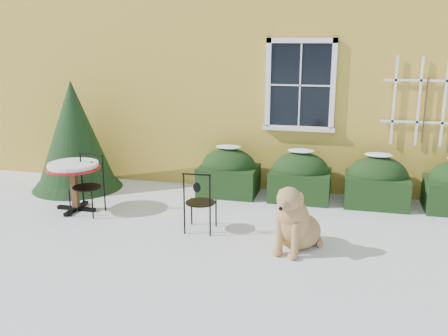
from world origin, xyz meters
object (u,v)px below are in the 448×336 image
(patio_chair_far, at_px, (88,185))
(bistro_table, at_px, (73,171))
(evergreen_shrub, at_px, (75,146))
(dog, at_px, (294,223))
(patio_chair_near, at_px, (200,201))

(patio_chair_far, bearing_deg, bistro_table, 169.02)
(evergreen_shrub, relative_size, dog, 1.99)
(evergreen_shrub, bearing_deg, bistro_table, -61.39)
(patio_chair_near, relative_size, patio_chair_far, 0.96)
(evergreen_shrub, relative_size, patio_chair_near, 2.21)
(bistro_table, distance_m, dog, 3.78)
(patio_chair_near, bearing_deg, evergreen_shrub, -30.39)
(evergreen_shrub, xyz_separation_m, patio_chair_near, (2.92, -1.57, -0.36))
(patio_chair_far, bearing_deg, dog, -9.95)
(bistro_table, xyz_separation_m, patio_chair_near, (2.27, -0.39, -0.21))
(evergreen_shrub, height_order, bistro_table, evergreen_shrub)
(patio_chair_near, height_order, patio_chair_far, patio_chair_far)
(evergreen_shrub, distance_m, bistro_table, 1.36)
(bistro_table, height_order, patio_chair_far, patio_chair_far)
(bistro_table, relative_size, dog, 0.85)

